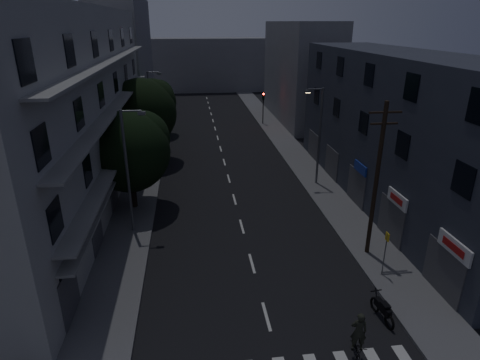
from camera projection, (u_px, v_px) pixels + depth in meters
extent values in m
plane|color=black|center=(224.00, 160.00, 40.12)|extent=(160.00, 160.00, 0.00)
cube|color=#565659|center=(148.00, 163.00, 39.22)|extent=(3.00, 90.00, 0.15)
cube|color=#565659|center=(297.00, 157.00, 40.96)|extent=(3.00, 90.00, 0.15)
cube|color=beige|center=(266.00, 316.00, 18.90)|extent=(0.15, 2.00, 0.01)
cube|color=beige|center=(252.00, 263.00, 23.05)|extent=(0.15, 2.00, 0.01)
cube|color=beige|center=(242.00, 226.00, 27.20)|extent=(0.15, 2.00, 0.01)
cube|color=beige|center=(234.00, 199.00, 31.35)|extent=(0.15, 2.00, 0.01)
cube|color=beige|center=(229.00, 178.00, 35.50)|extent=(0.15, 2.00, 0.01)
cube|color=beige|center=(224.00, 162.00, 39.65)|extent=(0.15, 2.00, 0.01)
cube|color=beige|center=(221.00, 149.00, 43.80)|extent=(0.15, 2.00, 0.01)
cube|color=beige|center=(218.00, 138.00, 47.95)|extent=(0.15, 2.00, 0.01)
cube|color=beige|center=(215.00, 128.00, 52.11)|extent=(0.15, 2.00, 0.01)
cube|color=beige|center=(213.00, 121.00, 56.26)|extent=(0.15, 2.00, 0.01)
cube|color=beige|center=(211.00, 114.00, 60.41)|extent=(0.15, 2.00, 0.01)
cube|color=beige|center=(209.00, 108.00, 64.56)|extent=(0.15, 2.00, 0.01)
cube|color=beige|center=(208.00, 103.00, 68.71)|extent=(0.15, 2.00, 0.01)
cube|color=beige|center=(207.00, 98.00, 72.86)|extent=(0.15, 2.00, 0.01)
cube|color=#A1A19C|center=(69.00, 108.00, 29.69)|extent=(6.00, 36.00, 14.00)
cube|color=black|center=(67.00, 283.00, 18.04)|extent=(0.06, 1.60, 1.60)
cube|color=black|center=(95.00, 221.00, 23.58)|extent=(0.06, 1.60, 1.60)
cube|color=black|center=(112.00, 183.00, 29.11)|extent=(0.06, 1.60, 1.60)
cube|color=black|center=(124.00, 158.00, 34.65)|extent=(0.06, 1.60, 1.60)
cube|color=black|center=(133.00, 139.00, 40.18)|extent=(0.06, 1.60, 1.60)
cube|color=black|center=(139.00, 125.00, 45.72)|extent=(0.06, 1.60, 1.60)
cube|color=black|center=(55.00, 219.00, 16.86)|extent=(0.06, 1.60, 1.60)
cube|color=black|center=(88.00, 170.00, 22.40)|extent=(0.06, 1.60, 1.60)
cube|color=black|center=(107.00, 141.00, 27.93)|extent=(0.06, 1.60, 1.60)
cube|color=black|center=(120.00, 121.00, 33.47)|extent=(0.06, 1.60, 1.60)
cube|color=black|center=(129.00, 107.00, 39.00)|extent=(0.06, 1.60, 1.60)
cube|color=black|center=(136.00, 96.00, 44.54)|extent=(0.06, 1.60, 1.60)
cube|color=black|center=(41.00, 146.00, 15.69)|extent=(0.06, 1.60, 1.60)
cube|color=black|center=(79.00, 114.00, 21.22)|extent=(0.06, 1.60, 1.60)
cube|color=black|center=(101.00, 95.00, 26.76)|extent=(0.06, 1.60, 1.60)
cube|color=black|center=(116.00, 82.00, 32.29)|extent=(0.06, 1.60, 1.60)
cube|color=black|center=(126.00, 73.00, 37.83)|extent=(0.06, 1.60, 1.60)
cube|color=black|center=(134.00, 67.00, 43.36)|extent=(0.06, 1.60, 1.60)
cube|color=black|center=(25.00, 62.00, 14.51)|extent=(0.06, 1.60, 1.60)
cube|color=black|center=(70.00, 51.00, 20.04)|extent=(0.06, 1.60, 1.60)
cube|color=black|center=(95.00, 44.00, 25.58)|extent=(0.06, 1.60, 1.60)
cube|color=black|center=(111.00, 40.00, 31.11)|extent=(0.06, 1.60, 1.60)
cube|color=black|center=(122.00, 37.00, 36.65)|extent=(0.06, 1.60, 1.60)
cube|color=black|center=(131.00, 35.00, 42.18)|extent=(0.06, 1.60, 1.60)
cube|color=gray|center=(122.00, 145.00, 31.20)|extent=(1.00, 32.40, 0.12)
cube|color=gray|center=(118.00, 104.00, 30.02)|extent=(1.00, 32.40, 0.12)
cube|color=gray|center=(113.00, 60.00, 28.84)|extent=(1.00, 32.40, 0.12)
cube|color=gray|center=(122.00, 156.00, 31.52)|extent=(0.80, 32.40, 0.12)
cube|color=#424247|center=(70.00, 294.00, 18.26)|extent=(0.06, 2.40, 2.40)
cube|color=#424247|center=(97.00, 230.00, 23.80)|extent=(0.06, 2.40, 2.40)
cube|color=#424247|center=(114.00, 191.00, 29.33)|extent=(0.06, 2.40, 2.40)
cube|color=#424247|center=(125.00, 164.00, 34.87)|extent=(0.06, 2.40, 2.40)
cube|color=#424247|center=(133.00, 145.00, 40.40)|extent=(0.06, 2.40, 2.40)
cube|color=#424247|center=(140.00, 130.00, 45.94)|extent=(0.06, 2.40, 2.40)
cube|color=#2C2F3B|center=(399.00, 131.00, 29.33)|extent=(6.00, 28.00, 11.00)
cube|color=black|center=(463.00, 180.00, 18.08)|extent=(0.06, 1.40, 1.50)
cube|color=black|center=(403.00, 145.00, 23.16)|extent=(0.06, 1.40, 1.50)
cube|color=black|center=(364.00, 123.00, 28.23)|extent=(0.06, 1.40, 1.50)
cube|color=black|center=(337.00, 107.00, 33.30)|extent=(0.06, 1.40, 1.50)
cube|color=black|center=(317.00, 96.00, 38.38)|extent=(0.06, 1.40, 1.50)
cube|color=black|center=(479.00, 107.00, 16.87)|extent=(0.06, 1.40, 1.50)
cube|color=black|center=(412.00, 87.00, 21.94)|extent=(0.06, 1.40, 1.50)
cube|color=black|center=(369.00, 75.00, 27.01)|extent=(0.06, 1.40, 1.50)
cube|color=black|center=(340.00, 66.00, 32.09)|extent=(0.06, 1.40, 1.50)
cube|color=black|center=(319.00, 60.00, 37.16)|extent=(0.06, 1.40, 1.50)
cube|color=#424247|center=(443.00, 271.00, 19.88)|extent=(0.06, 3.00, 2.60)
cube|color=#424247|center=(391.00, 221.00, 24.96)|extent=(0.06, 3.00, 2.60)
cube|color=#424247|center=(356.00, 187.00, 30.03)|extent=(0.06, 3.00, 2.60)
cube|color=#424247|center=(331.00, 163.00, 35.11)|extent=(0.06, 3.00, 2.60)
cube|color=#424247|center=(313.00, 145.00, 40.18)|extent=(0.06, 3.00, 2.60)
cube|color=silver|center=(455.00, 247.00, 18.79)|extent=(0.12, 2.40, 0.80)
cube|color=#B21414|center=(453.00, 247.00, 18.78)|extent=(0.02, 1.60, 0.36)
cube|color=silver|center=(397.00, 199.00, 23.86)|extent=(0.12, 2.20, 0.80)
cube|color=#B21414|center=(396.00, 199.00, 23.85)|extent=(0.02, 1.40, 0.36)
cube|color=navy|center=(360.00, 168.00, 28.94)|extent=(0.12, 2.00, 0.70)
cube|color=slate|center=(125.00, 59.00, 57.00)|extent=(6.00, 20.00, 16.00)
cube|color=slate|center=(300.00, 72.00, 54.80)|extent=(6.00, 20.00, 13.00)
cube|color=slate|center=(204.00, 64.00, 79.79)|extent=(24.00, 8.00, 10.00)
cylinder|color=black|center=(132.00, 182.00, 29.14)|extent=(0.44, 0.44, 3.87)
sphere|color=black|center=(129.00, 151.00, 28.28)|extent=(5.81, 5.81, 5.81)
sphere|color=black|center=(142.00, 138.00, 28.78)|extent=(4.07, 4.07, 4.07)
sphere|color=black|center=(116.00, 148.00, 27.50)|extent=(3.78, 3.78, 3.78)
cylinder|color=black|center=(144.00, 140.00, 38.83)|extent=(0.44, 0.44, 4.32)
sphere|color=black|center=(142.00, 113.00, 37.87)|extent=(6.50, 6.50, 6.50)
sphere|color=black|center=(152.00, 103.00, 38.44)|extent=(4.55, 4.55, 4.55)
sphere|color=black|center=(132.00, 110.00, 37.00)|extent=(4.23, 4.23, 4.23)
cylinder|color=black|center=(153.00, 120.00, 48.30)|extent=(0.44, 0.44, 3.56)
sphere|color=black|center=(152.00, 102.00, 47.52)|extent=(5.32, 5.32, 5.32)
sphere|color=black|center=(158.00, 95.00, 47.98)|extent=(3.73, 3.73, 3.73)
sphere|color=black|center=(145.00, 100.00, 46.80)|extent=(3.46, 3.46, 3.46)
cylinder|color=black|center=(263.00, 112.00, 53.50)|extent=(0.12, 0.12, 3.20)
cube|color=black|center=(263.00, 96.00, 52.75)|extent=(0.28, 0.22, 0.90)
sphere|color=#FF0C05|center=(264.00, 94.00, 52.49)|extent=(0.22, 0.22, 0.22)
sphere|color=#3F330C|center=(264.00, 96.00, 52.60)|extent=(0.22, 0.22, 0.22)
sphere|color=black|center=(264.00, 98.00, 52.71)|extent=(0.22, 0.22, 0.22)
cylinder|color=black|center=(165.00, 113.00, 52.98)|extent=(0.12, 0.12, 3.20)
cube|color=black|center=(164.00, 97.00, 52.22)|extent=(0.28, 0.22, 0.90)
sphere|color=black|center=(164.00, 95.00, 51.96)|extent=(0.22, 0.22, 0.22)
sphere|color=#3F330C|center=(164.00, 97.00, 52.07)|extent=(0.22, 0.22, 0.22)
sphere|color=#0CFF26|center=(164.00, 99.00, 52.18)|extent=(0.22, 0.22, 0.22)
cylinder|color=slate|center=(127.00, 173.00, 24.97)|extent=(0.18, 0.18, 8.00)
cylinder|color=slate|center=(131.00, 111.00, 23.60)|extent=(1.20, 0.10, 0.10)
cube|color=slate|center=(142.00, 113.00, 23.73)|extent=(0.45, 0.25, 0.18)
cube|color=#4C4C4C|center=(142.00, 115.00, 23.76)|extent=(0.35, 0.18, 0.04)
cylinder|color=#595B60|center=(319.00, 137.00, 32.73)|extent=(0.18, 0.18, 8.00)
cylinder|color=#595B60|center=(316.00, 89.00, 31.23)|extent=(1.20, 0.10, 0.10)
cube|color=#595B60|center=(308.00, 91.00, 31.22)|extent=(0.45, 0.25, 0.18)
cube|color=#FFD88C|center=(308.00, 92.00, 31.25)|extent=(0.35, 0.18, 0.04)
cylinder|color=slate|center=(150.00, 110.00, 43.00)|extent=(0.18, 0.18, 8.00)
cylinder|color=slate|center=(153.00, 72.00, 41.63)|extent=(1.20, 0.10, 0.10)
cube|color=slate|center=(159.00, 74.00, 41.75)|extent=(0.45, 0.25, 0.18)
cube|color=#4C4C4C|center=(159.00, 75.00, 41.79)|extent=(0.35, 0.18, 0.04)
cylinder|color=black|center=(376.00, 182.00, 22.28)|extent=(0.24, 0.24, 9.00)
cube|color=black|center=(386.00, 112.00, 20.85)|extent=(1.80, 0.10, 0.10)
cube|color=black|center=(384.00, 124.00, 21.07)|extent=(1.50, 0.10, 0.10)
cylinder|color=#595B60|center=(385.00, 254.00, 21.36)|extent=(0.06, 0.06, 2.50)
cube|color=yellow|center=(387.00, 237.00, 20.98)|extent=(0.05, 0.35, 0.45)
torus|color=black|center=(389.00, 322.00, 18.10)|extent=(0.19, 0.74, 0.73)
torus|color=black|center=(375.00, 305.00, 19.21)|extent=(0.19, 0.74, 0.73)
cube|color=black|center=(383.00, 307.00, 18.54)|extent=(0.38, 1.15, 0.36)
cube|color=black|center=(385.00, 305.00, 18.30)|extent=(0.36, 0.49, 0.10)
cylinder|color=black|center=(377.00, 297.00, 19.00)|extent=(0.11, 0.45, 0.87)
cube|color=black|center=(376.00, 291.00, 18.98)|extent=(0.57, 0.10, 0.04)
imported|color=black|center=(356.00, 348.00, 16.43)|extent=(1.03, 1.86, 0.93)
imported|color=black|center=(359.00, 331.00, 16.11)|extent=(0.73, 0.57, 1.78)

